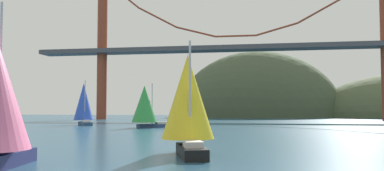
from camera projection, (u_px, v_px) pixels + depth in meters
The scene contains 5 objects.
headland_center at pixel (258, 117), 149.42m from camera, with size 59.66×44.00×47.69m, color #425138.
suspension_bridge at pixel (236, 46), 112.08m from camera, with size 112.37×6.00×40.56m.
sailboat_yellow_sail at pixel (188, 101), 27.08m from camera, with size 4.33×6.69×7.23m.
sailboat_green_sail at pixel (145, 105), 64.60m from camera, with size 7.04×6.18×6.98m.
sailboat_blue_spinnaker at pixel (84, 103), 75.87m from camera, with size 5.76×6.73×8.11m.
Camera 1 is at (7.72, -16.67, 2.91)m, focal length 38.82 mm.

